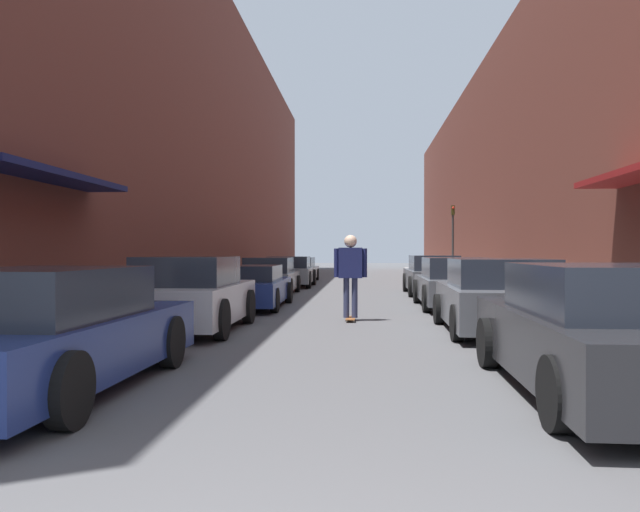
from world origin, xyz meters
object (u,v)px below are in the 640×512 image
(parked_car_left_2, at_px, (247,287))
(parked_car_right_2, at_px, (455,284))
(parked_car_left_5, at_px, (297,270))
(traffic_light, at_px, (453,234))
(parked_car_left_4, at_px, (289,272))
(skateboarder, at_px, (350,268))
(parked_car_left_0, at_px, (50,332))
(parked_car_left_1, at_px, (190,295))
(parked_car_right_3, at_px, (433,276))
(parked_car_left_3, at_px, (270,277))
(parked_car_right_0, at_px, (605,332))
(parked_car_right_1, at_px, (499,297))

(parked_car_left_2, bearing_deg, parked_car_right_2, 2.80)
(parked_car_left_5, height_order, traffic_light, traffic_light)
(parked_car_left_4, height_order, skateboarder, skateboarder)
(parked_car_left_4, xyz_separation_m, traffic_light, (7.37, 2.98, 1.68))
(parked_car_left_0, relative_size, parked_car_left_2, 0.97)
(parked_car_left_1, relative_size, parked_car_left_2, 0.86)
(parked_car_left_4, distance_m, parked_car_right_3, 7.12)
(parked_car_left_2, height_order, parked_car_left_5, parked_car_left_5)
(parked_car_left_3, distance_m, parked_car_right_0, 16.20)
(parked_car_left_2, relative_size, parked_car_left_3, 1.16)
(parked_car_left_0, xyz_separation_m, parked_car_left_2, (0.23, 10.23, -0.08))
(parked_car_left_2, height_order, parked_car_right_1, parked_car_right_1)
(parked_car_left_0, relative_size, parked_car_right_3, 1.01)
(parked_car_left_0, distance_m, parked_car_left_4, 20.14)
(parked_car_right_2, distance_m, parked_car_right_3, 5.27)
(parked_car_left_3, xyz_separation_m, traffic_light, (7.51, 7.74, 1.69))
(parked_car_right_2, bearing_deg, parked_car_right_1, -89.20)
(parked_car_left_0, xyz_separation_m, parked_car_left_1, (0.08, 5.20, 0.04))
(parked_car_left_3, distance_m, parked_car_left_5, 9.64)
(parked_car_left_2, xyz_separation_m, traffic_light, (7.34, 12.88, 1.75))
(parked_car_left_0, distance_m, parked_car_right_1, 7.98)
(parked_car_left_0, xyz_separation_m, parked_car_left_3, (0.06, 15.37, -0.03))
(parked_car_left_5, height_order, parked_car_right_3, parked_car_right_3)
(parked_car_right_0, relative_size, traffic_light, 1.34)
(parked_car_right_3, bearing_deg, parked_car_left_1, -118.55)
(parked_car_left_1, xyz_separation_m, parked_car_left_2, (0.15, 5.04, -0.12))
(parked_car_left_1, bearing_deg, parked_car_right_3, 61.45)
(parked_car_left_0, relative_size, skateboarder, 2.45)
(parked_car_left_3, bearing_deg, traffic_light, 45.86)
(parked_car_left_2, bearing_deg, parked_car_left_5, 90.79)
(parked_car_right_3, bearing_deg, parked_car_right_1, -89.60)
(parked_car_left_3, xyz_separation_m, parked_car_right_0, (5.86, -15.10, 0.04))
(parked_car_left_4, height_order, parked_car_left_5, parked_car_left_4)
(parked_car_left_0, distance_m, parked_car_left_5, 25.01)
(parked_car_left_1, distance_m, parked_car_right_0, 7.64)
(parked_car_left_2, xyz_separation_m, parked_car_right_0, (5.69, -9.96, 0.10))
(parked_car_right_3, bearing_deg, skateboarder, -107.55)
(parked_car_left_2, distance_m, parked_car_right_1, 7.47)
(parked_car_left_3, height_order, parked_car_left_5, parked_car_left_3)
(parked_car_left_1, distance_m, parked_car_left_4, 14.94)
(parked_car_left_2, distance_m, parked_car_right_0, 11.47)
(parked_car_right_3, bearing_deg, parked_car_left_4, 142.24)
(parked_car_left_3, xyz_separation_m, parked_car_right_1, (5.85, -10.01, 0.04))
(parked_car_left_5, bearing_deg, parked_car_left_2, -89.21)
(parked_car_left_1, relative_size, parked_car_left_4, 1.00)
(parked_car_left_1, bearing_deg, parked_car_left_3, 90.10)
(parked_car_left_1, bearing_deg, parked_car_left_2, 88.26)
(parked_car_left_1, relative_size, parked_car_left_3, 0.99)
(parked_car_left_3, xyz_separation_m, parked_car_left_5, (-0.03, 9.64, -0.03))
(parked_car_right_0, xyz_separation_m, traffic_light, (1.64, 22.84, 1.65))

